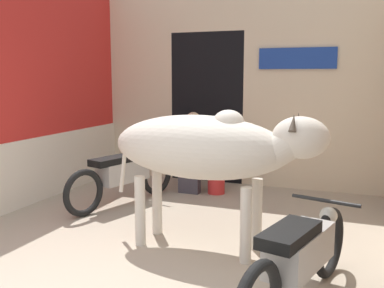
{
  "coord_description": "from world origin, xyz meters",
  "views": [
    {
      "loc": [
        1.95,
        -2.62,
        1.76
      ],
      "look_at": [
        0.15,
        1.94,
        1.0
      ],
      "focal_mm": 42.0,
      "sensor_mm": 36.0,
      "label": 1
    }
  ],
  "objects": [
    {
      "name": "plastic_stool",
      "position": [
        -0.12,
        3.6,
        0.25
      ],
      "size": [
        0.36,
        0.36,
        0.47
      ],
      "color": "red",
      "rests_on": "ground_plane"
    },
    {
      "name": "wall_back_with_doorway",
      "position": [
        -0.24,
        4.6,
        1.44
      ],
      "size": [
        4.63,
        0.93,
        3.23
      ],
      "color": "beige",
      "rests_on": "ground_plane"
    },
    {
      "name": "cow",
      "position": [
        0.48,
        1.53,
        1.04
      ],
      "size": [
        2.22,
        0.75,
        1.43
      ],
      "color": "beige",
      "rests_on": "ground_plane"
    },
    {
      "name": "shopkeeper_seated",
      "position": [
        -0.5,
        3.6,
        0.63
      ],
      "size": [
        0.45,
        0.33,
        1.21
      ],
      "color": "#3D3842",
      "rests_on": "ground_plane"
    },
    {
      "name": "wall_left_shopfront",
      "position": [
        -2.4,
        2.14,
        1.56
      ],
      "size": [
        0.25,
        4.31,
        3.23
      ],
      "color": "red",
      "rests_on": "ground_plane"
    },
    {
      "name": "motorcycle_near",
      "position": [
        1.53,
        0.64,
        0.42
      ],
      "size": [
        0.69,
        1.94,
        0.74
      ],
      "color": "black",
      "rests_on": "ground_plane"
    },
    {
      "name": "motorcycle_far",
      "position": [
        -1.12,
        2.59,
        0.41
      ],
      "size": [
        0.75,
        1.89,
        0.73
      ],
      "color": "black",
      "rests_on": "ground_plane"
    }
  ]
}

